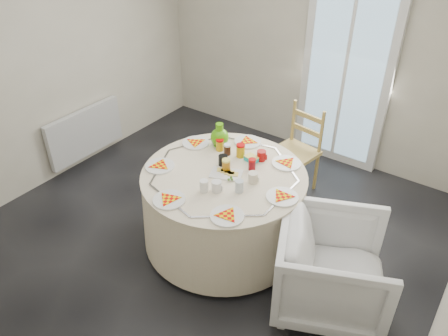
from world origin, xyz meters
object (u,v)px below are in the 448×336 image
Objects in this scene: wooden_chair at (295,151)px; armchair at (332,267)px; radiator at (85,132)px; green_pitcher at (220,133)px; table at (224,207)px.

armchair is at bearing -40.79° from wooden_chair.
armchair reaches higher than radiator.
wooden_chair is at bearing 22.15° from radiator.
armchair is at bearing 5.69° from green_pitcher.
radiator is 1.07× the size of wooden_chair.
radiator is 0.69× the size of table.
green_pitcher is at bearing 130.46° from table.
wooden_chair reaches higher than radiator.
armchair is (0.96, -1.21, -0.08)m from wooden_chair.
radiator is at bearing -147.20° from wooden_chair.
table is 6.56× the size of green_pitcher.
wooden_chair is 4.24× the size of green_pitcher.
table is at bearing -4.98° from radiator.
table is at bearing -24.98° from green_pitcher.
green_pitcher reaches higher than wooden_chair.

